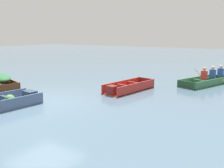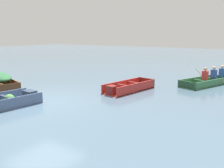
{
  "view_description": "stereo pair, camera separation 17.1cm",
  "coord_description": "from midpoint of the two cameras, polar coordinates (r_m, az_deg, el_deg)",
  "views": [
    {
      "loc": [
        7.32,
        -6.49,
        2.57
      ],
      "look_at": [
        1.43,
        2.84,
        0.35
      ],
      "focal_mm": 40.0,
      "sensor_mm": 36.0,
      "label": 1
    },
    {
      "loc": [
        7.46,
        -6.4,
        2.57
      ],
      "look_at": [
        1.43,
        2.84,
        0.35
      ],
      "focal_mm": 40.0,
      "sensor_mm": 36.0,
      "label": 2
    }
  ],
  "objects": [
    {
      "name": "skiff_red_near_moored",
      "position": [
        11.41,
        3.99,
        -0.89
      ],
      "size": [
        1.39,
        2.85,
        0.41
      ],
      "color": "#AD2D28",
      "rests_on": "ground"
    },
    {
      "name": "dinghy_slate_blue_foreground",
      "position": [
        9.71,
        -23.71,
        -4.01
      ],
      "size": [
        1.63,
        3.19,
        0.41
      ],
      "color": "#475B7F",
      "rests_on": "ground"
    },
    {
      "name": "ground_plane",
      "position": [
        10.14,
        -15.26,
        -3.72
      ],
      "size": [
        80.0,
        80.0,
        0.0
      ],
      "primitive_type": "plane",
      "color": "slate"
    },
    {
      "name": "rowboat_green_with_crew",
      "position": [
        13.96,
        21.72,
        0.83
      ],
      "size": [
        2.34,
        3.49,
        0.91
      ],
      "color": "#387047",
      "rests_on": "ground"
    }
  ]
}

